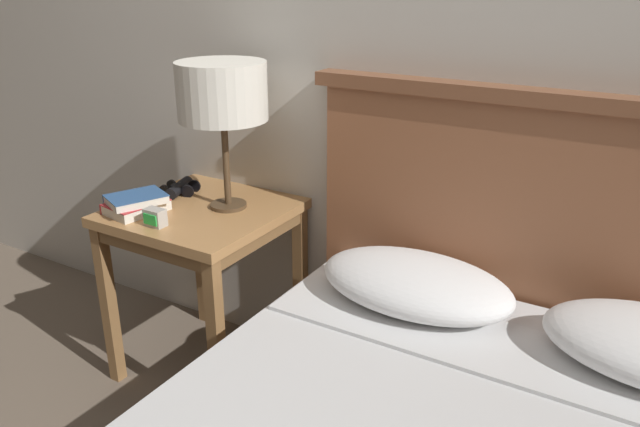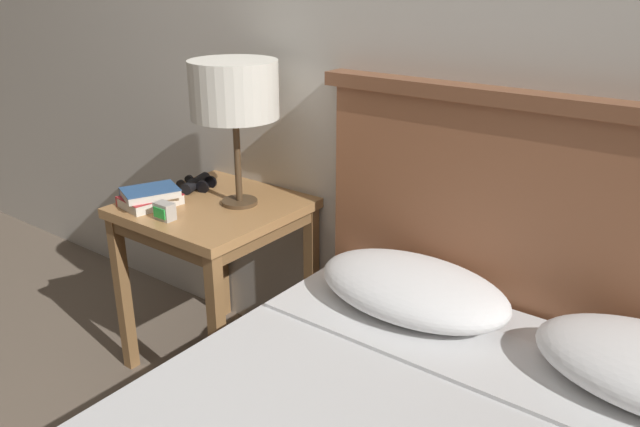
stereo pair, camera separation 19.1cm
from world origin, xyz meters
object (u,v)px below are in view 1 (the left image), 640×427
object	(u,v)px
alarm_clock	(155,218)
table_lamp	(222,93)
book_on_nightstand	(136,207)
nightstand	(203,230)
book_stacked_on_top	(136,199)
binoculars_pair	(180,188)

from	to	relation	value
alarm_clock	table_lamp	bearing A→B (deg)	70.03
table_lamp	book_on_nightstand	distance (m)	0.51
book_on_nightstand	nightstand	bearing A→B (deg)	41.87
nightstand	book_stacked_on_top	world-z (taller)	book_stacked_on_top
nightstand	alarm_clock	distance (m)	0.24
table_lamp	binoculars_pair	bearing A→B (deg)	175.46
book_stacked_on_top	alarm_clock	size ratio (longest dim) A/B	3.31
table_lamp	book_on_nightstand	world-z (taller)	table_lamp
book_on_nightstand	alarm_clock	world-z (taller)	alarm_clock
nightstand	book_on_nightstand	distance (m)	0.25
book_stacked_on_top	binoculars_pair	size ratio (longest dim) A/B	1.41
table_lamp	book_stacked_on_top	bearing A→B (deg)	-139.28
binoculars_pair	table_lamp	bearing A→B (deg)	-4.54
nightstand	book_on_nightstand	bearing A→B (deg)	-138.13
alarm_clock	binoculars_pair	bearing A→B (deg)	118.54
nightstand	book_on_nightstand	size ratio (longest dim) A/B	3.07
book_on_nightstand	alarm_clock	size ratio (longest dim) A/B	3.12
book_stacked_on_top	alarm_clock	world-z (taller)	book_stacked_on_top
book_on_nightstand	book_stacked_on_top	bearing A→B (deg)	-20.49
table_lamp	binoculars_pair	size ratio (longest dim) A/B	3.13
table_lamp	alarm_clock	bearing A→B (deg)	-109.97
nightstand	alarm_clock	bearing A→B (deg)	-94.14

